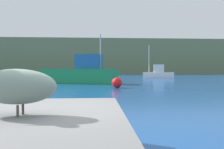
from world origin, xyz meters
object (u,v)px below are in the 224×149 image
object	(u,v)px
fishing_boat_green	(81,73)
fishing_boat_white	(158,74)
mooring_buoy	(117,83)
pelican	(15,85)

from	to	relation	value
fishing_boat_green	fishing_boat_white	world-z (taller)	fishing_boat_white
fishing_boat_green	mooring_buoy	world-z (taller)	fishing_boat_green
fishing_boat_green	fishing_boat_white	xyz separation A→B (m)	(10.79, 11.67, -0.25)
fishing_boat_white	pelican	bearing A→B (deg)	83.27
fishing_boat_green	pelican	bearing A→B (deg)	-68.39
fishing_boat_green	mooring_buoy	xyz separation A→B (m)	(3.04, -5.32, -0.58)
fishing_boat_white	mooring_buoy	size ratio (longest dim) A/B	6.61
fishing_boat_green	mooring_buoy	distance (m)	6.16
fishing_boat_white	mooring_buoy	xyz separation A→B (m)	(-7.75, -16.99, -0.34)
fishing_boat_green	fishing_boat_white	bearing A→B (deg)	66.75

